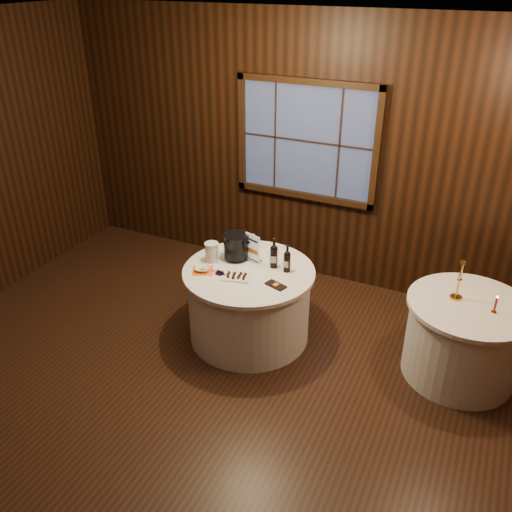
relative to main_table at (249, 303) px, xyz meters
The scene contains 16 objects.
ground 1.07m from the main_table, 90.00° to the right, with size 6.00×6.00×0.00m, color black.
back_wall 1.88m from the main_table, 90.00° to the left, with size 6.00×0.10×3.00m.
main_table is the anchor object (origin of this frame).
side_table 2.02m from the main_table, ahead, with size 1.08×1.08×0.77m.
sign_stand 0.52m from the main_table, 101.87° to the left, with size 0.18×0.14×0.30m.
port_bottle_left 0.57m from the main_table, 39.60° to the left, with size 0.07×0.08×0.31m.
port_bottle_right 0.62m from the main_table, 21.95° to the left, with size 0.07×0.07×0.28m.
ice_bucket 0.59m from the main_table, 144.98° to the left, with size 0.26×0.26×0.27m.
chocolate_plate 0.44m from the main_table, 101.84° to the right, with size 0.30×0.24×0.04m.
chocolate_box 0.55m from the main_table, 23.95° to the right, with size 0.19×0.10×0.02m, color black.
grape_bunch 0.49m from the main_table, 137.56° to the right, with size 0.17×0.07×0.04m.
glass_pitcher 0.63m from the main_table, behind, with size 0.18×0.14×0.20m.
orange_napkin 0.59m from the main_table, 153.00° to the right, with size 0.20×0.20×0.00m, color orange.
cracker_bowl 0.60m from the main_table, 153.00° to the right, with size 0.15×0.15×0.04m, color white.
brass_candlestick 1.97m from the main_table, 10.16° to the left, with size 0.11×0.11×0.37m.
red_candle 2.25m from the main_table, ahead, with size 0.05×0.05×0.17m.
Camera 1 is at (2.00, -3.05, 3.37)m, focal length 38.00 mm.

